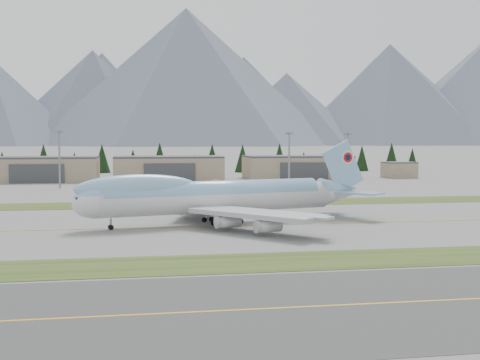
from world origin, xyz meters
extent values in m
plane|color=#62625F|center=(0.00, 0.00, 0.00)|extent=(7000.00, 7000.00, 0.00)
cube|color=#294016|center=(0.00, -38.00, 0.00)|extent=(400.00, 14.00, 0.08)
cube|color=#294016|center=(0.00, 45.00, 0.00)|extent=(400.00, 18.00, 0.08)
cube|color=#3C3C3C|center=(0.00, -62.00, 0.00)|extent=(400.00, 32.00, 0.04)
cube|color=gold|center=(0.00, 0.00, 0.00)|extent=(400.00, 0.40, 0.02)
cube|color=gold|center=(0.00, -62.00, 0.00)|extent=(400.00, 0.40, 0.02)
cylinder|color=silver|center=(-11.32, 4.11, 5.35)|extent=(51.55, 18.18, 5.99)
cylinder|color=#84B3D8|center=(-12.21, 3.89, 6.45)|extent=(47.86, 16.85, 5.53)
ellipsoid|color=silver|center=(-36.38, -2.07, 5.35)|extent=(10.74, 8.11, 5.99)
ellipsoid|color=#84B3D8|center=(-36.38, -2.07, 6.45)|extent=(9.00, 6.85, 5.08)
ellipsoid|color=#84B3D8|center=(-28.32, -0.08, 8.20)|extent=(25.92, 11.03, 5.53)
cube|color=#0C1433|center=(-39.51, -2.84, 6.54)|extent=(2.49, 2.80, 1.19)
cone|color=silver|center=(18.21, 11.39, 5.35)|extent=(12.15, 8.35, 5.87)
cone|color=#84B3D8|center=(18.21, 11.39, 6.45)|extent=(11.13, 7.62, 5.35)
cube|color=#84B3D8|center=(19.11, 11.61, 11.61)|extent=(10.97, 3.21, 12.72)
cylinder|color=silver|center=(20.10, 12.24, 13.83)|extent=(3.27, 0.97, 3.32)
cylinder|color=red|center=(20.07, 12.33, 13.83)|extent=(2.37, 0.75, 2.40)
cylinder|color=#0C1433|center=(20.05, 12.42, 13.83)|extent=(1.39, 0.51, 1.38)
cube|color=#84B3D8|center=(18.68, 17.20, 5.90)|extent=(7.39, 11.02, 0.42)
cube|color=#84B3D8|center=(21.33, 6.46, 5.90)|extent=(10.67, 11.37, 0.42)
cube|color=#A7AAAF|center=(-13.17, 19.32, 3.69)|extent=(15.25, 28.96, 0.92)
cube|color=#A7AAAF|center=(-5.89, -10.22, 3.69)|extent=(24.97, 26.44, 0.92)
cylinder|color=silver|center=(-16.41, 14.72, 1.94)|extent=(5.21, 3.39, 2.30)
cylinder|color=silver|center=(-14.07, 24.13, 1.94)|extent=(5.21, 3.39, 2.30)
cylinder|color=silver|center=(-10.89, -7.65, 1.94)|extent=(5.21, 3.39, 2.30)
cylinder|color=silver|center=(-4.45, -14.89, 1.94)|extent=(5.21, 3.39, 2.30)
cylinder|color=gray|center=(-33.69, -1.41, 1.11)|extent=(0.49, 0.49, 2.21)
cylinder|color=gray|center=(-13.32, 6.46, 1.20)|extent=(0.62, 0.62, 2.40)
cylinder|color=gray|center=(-12.00, 1.09, 1.20)|extent=(0.62, 0.62, 2.40)
cylinder|color=gray|center=(-8.85, 7.57, 1.20)|extent=(0.62, 0.62, 2.40)
cylinder|color=gray|center=(-7.53, 2.20, 1.20)|extent=(0.62, 0.62, 2.40)
cylinder|color=black|center=(-33.61, -1.77, 0.51)|extent=(1.06, 0.56, 1.01)
cylinder|color=black|center=(-33.78, -1.05, 0.51)|extent=(1.06, 0.56, 1.01)
cylinder|color=black|center=(-13.32, 6.46, 0.55)|extent=(1.18, 0.71, 1.11)
cylinder|color=black|center=(-12.00, 1.09, 0.55)|extent=(1.18, 0.71, 1.11)
cylinder|color=black|center=(-8.85, 7.57, 0.55)|extent=(1.18, 0.71, 1.11)
cylinder|color=black|center=(-7.53, 2.20, 0.55)|extent=(1.18, 0.71, 1.11)
cube|color=gray|center=(-70.00, 150.00, 5.00)|extent=(48.00, 26.00, 10.00)
cube|color=#383A3D|center=(-70.00, 150.00, 10.40)|extent=(48.00, 26.00, 0.80)
cube|color=#383A3D|center=(-70.00, 136.70, 4.00)|extent=(22.08, 0.60, 8.00)
cube|color=gray|center=(-15.00, 150.00, 5.00)|extent=(48.00, 26.00, 10.00)
cube|color=#383A3D|center=(-15.00, 150.00, 10.40)|extent=(48.00, 26.00, 0.80)
cube|color=#383A3D|center=(-15.00, 136.70, 4.00)|extent=(22.08, 0.60, 8.00)
cube|color=gray|center=(45.00, 150.00, 5.00)|extent=(48.00, 26.00, 10.00)
cube|color=#383A3D|center=(45.00, 150.00, 10.40)|extent=(48.00, 26.00, 0.80)
cube|color=#383A3D|center=(45.00, 136.70, 4.00)|extent=(22.08, 0.60, 8.00)
cube|color=gray|center=(95.00, 148.00, 3.50)|extent=(14.00, 12.00, 7.00)
cube|color=#383A3D|center=(95.00, 148.00, 7.30)|extent=(14.00, 12.00, 0.60)
cylinder|color=gray|center=(-57.26, 108.89, 10.31)|extent=(0.70, 0.70, 20.61)
cube|color=gray|center=(-57.26, 108.89, 21.01)|extent=(3.20, 3.20, 0.80)
cylinder|color=gray|center=(30.30, 106.81, 10.09)|extent=(0.70, 0.70, 20.19)
cube|color=gray|center=(30.30, 106.81, 20.59)|extent=(3.20, 3.20, 0.80)
cylinder|color=gray|center=(56.88, 113.43, 10.01)|extent=(0.70, 0.70, 20.02)
cube|color=gray|center=(56.88, 113.43, 20.42)|extent=(3.20, 3.20, 0.80)
imported|color=silver|center=(-35.98, 133.01, 0.00)|extent=(2.91, 4.10, 1.30)
imported|color=yellow|center=(3.81, 125.98, 0.00)|extent=(4.39, 2.26, 1.38)
imported|color=#B5B6BA|center=(47.88, 118.04, 0.00)|extent=(2.12, 3.87, 1.06)
cone|color=black|center=(-99.89, 213.00, 6.04)|extent=(6.76, 6.76, 12.08)
cone|color=black|center=(-78.74, 213.79, 8.05)|extent=(9.02, 9.02, 16.11)
cone|color=black|center=(-62.77, 214.92, 5.77)|extent=(6.46, 6.46, 11.53)
cone|color=black|center=(-48.07, 215.61, 8.07)|extent=(9.04, 9.04, 16.15)
cone|color=black|center=(-31.22, 208.21, 6.58)|extent=(7.37, 7.37, 13.17)
cone|color=black|center=(-16.66, 212.21, 8.42)|extent=(9.43, 9.43, 16.84)
cone|color=black|center=(3.12, 215.14, 5.14)|extent=(5.75, 5.75, 10.28)
cone|color=black|center=(12.66, 213.04, 8.09)|extent=(9.06, 9.06, 16.18)
cone|color=black|center=(29.54, 210.24, 8.00)|extent=(8.96, 8.96, 16.01)
cone|color=black|center=(50.54, 208.79, 8.24)|extent=(9.23, 9.23, 16.48)
cone|color=black|center=(66.59, 215.49, 5.81)|extent=(6.50, 6.50, 11.61)
cone|color=black|center=(84.98, 211.72, 5.95)|extent=(6.67, 6.67, 11.91)
cone|color=black|center=(101.31, 213.36, 7.59)|extent=(8.50, 8.50, 15.19)
cone|color=black|center=(117.98, 209.25, 8.44)|extent=(9.45, 9.45, 16.88)
cone|color=black|center=(133.71, 214.98, 6.73)|extent=(7.54, 7.54, 13.46)
cone|color=#535D6E|center=(-200.00, 2281.83, 183.42)|extent=(758.53, 758.53, 366.84)
cone|color=white|center=(-200.00, 2281.83, 293.48)|extent=(288.24, 288.24, 146.74)
cone|color=#535D6E|center=(150.00, 2137.08, 253.88)|extent=(1127.18, 1127.18, 507.76)
cone|color=white|center=(150.00, 2137.08, 406.21)|extent=(428.33, 428.33, 203.11)
cone|color=#535D6E|center=(550.00, 2202.12, 142.21)|extent=(648.65, 648.65, 284.43)
cone|color=white|center=(550.00, 2202.12, 227.54)|extent=(246.49, 246.49, 113.77)
cone|color=#535D6E|center=(1000.00, 2249.31, 208.15)|extent=(926.85, 926.85, 416.30)
cone|color=white|center=(1000.00, 2249.31, 333.04)|extent=(352.20, 352.20, 166.52)
cone|color=#535D6E|center=(-200.00, 2900.00, 222.02)|extent=(888.07, 888.07, 444.04)
cone|color=white|center=(-200.00, 2900.00, 346.35)|extent=(355.23, 355.23, 195.38)
cone|color=#535D6E|center=(500.00, 2900.00, 220.44)|extent=(881.75, 881.75, 440.88)
cone|color=white|center=(500.00, 2900.00, 343.88)|extent=(352.70, 352.70, 193.99)
cone|color=#535D6E|center=(1200.00, 2900.00, 225.51)|extent=(902.06, 902.06, 451.03)
cone|color=white|center=(1200.00, 2900.00, 351.80)|extent=(360.82, 360.82, 198.45)
camera|label=1|loc=(-27.99, -123.02, 17.74)|focal=45.00mm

